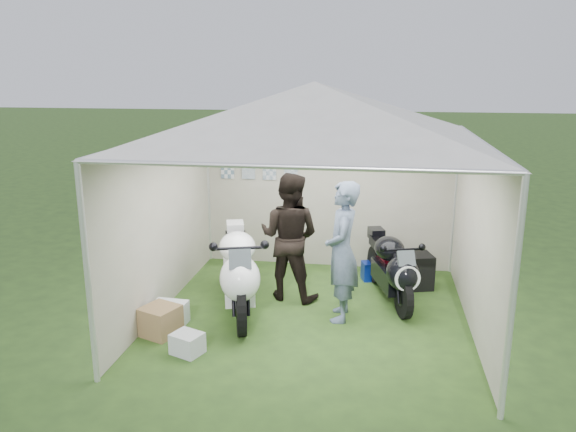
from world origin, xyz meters
name	(u,v)px	position (x,y,z in m)	size (l,w,h in m)	color
ground	(312,314)	(0.00, 0.00, 0.00)	(80.00, 80.00, 0.00)	#28421A
canopy_tent	(314,117)	(0.00, 0.03, 2.58)	(5.66, 5.66, 3.00)	silver
motorcycle_white	(238,269)	(-0.97, -0.09, 0.61)	(0.93, 2.15, 1.09)	black
motorcycle_black	(392,266)	(1.03, 0.62, 0.51)	(0.77, 1.81, 0.91)	black
paddock_stand	(374,271)	(0.79, 1.43, 0.14)	(0.38, 0.24, 0.28)	#0C29BC
person_dark_jacket	(289,237)	(-0.39, 0.54, 0.90)	(0.87, 0.68, 1.79)	black
person_blue_jacket	(342,252)	(0.38, -0.04, 0.90)	(0.66, 0.43, 1.81)	slate
equipment_box	(414,271)	(1.37, 1.20, 0.26)	(0.51, 0.41, 0.51)	black
crate_0	(169,314)	(-1.75, -0.59, 0.14)	(0.43, 0.33, 0.28)	silver
crate_1	(160,321)	(-1.75, -0.88, 0.18)	(0.40, 0.40, 0.36)	olive
crate_2	(187,343)	(-1.27, -1.28, 0.12)	(0.33, 0.27, 0.24)	silver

